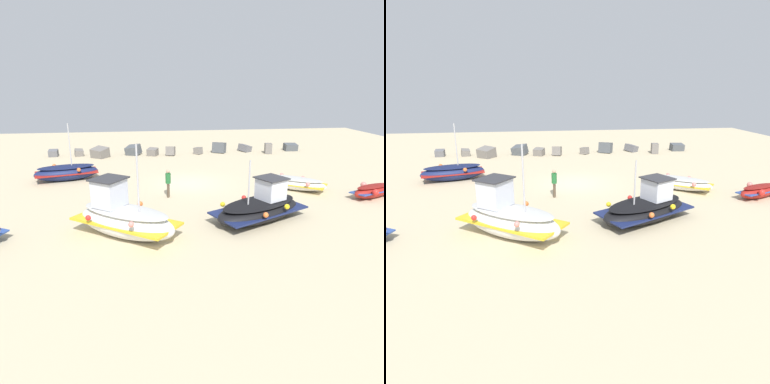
# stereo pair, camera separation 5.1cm
# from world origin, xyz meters

# --- Properties ---
(ground_plane) EXTENTS (56.23, 56.23, 0.00)m
(ground_plane) POSITION_xyz_m (0.00, 0.00, 0.00)
(ground_plane) COLOR beige
(fishing_boat_0) EXTENTS (3.24, 2.08, 0.85)m
(fishing_boat_0) POSITION_xyz_m (10.58, -4.58, 0.43)
(fishing_boat_0) COLOR maroon
(fishing_boat_0) RESTS_ON ground_plane
(fishing_boat_1) EXTENTS (5.29, 4.62, 4.28)m
(fishing_boat_1) POSITION_xyz_m (-4.07, -8.14, 0.85)
(fishing_boat_1) COLOR white
(fishing_boat_1) RESTS_ON ground_plane
(fishing_boat_2) EXTENTS (4.27, 3.83, 0.85)m
(fishing_boat_2) POSITION_xyz_m (6.57, -2.22, 0.42)
(fishing_boat_2) COLOR white
(fishing_boat_2) RESTS_ON ground_plane
(fishing_boat_3) EXTENTS (5.54, 4.18, 3.22)m
(fishing_boat_3) POSITION_xyz_m (2.65, -7.14, 0.65)
(fishing_boat_3) COLOR black
(fishing_boat_3) RESTS_ON ground_plane
(fishing_boat_5) EXTENTS (4.66, 2.74, 4.03)m
(fishing_boat_5) POSITION_xyz_m (-8.62, 2.08, 0.58)
(fishing_boat_5) COLOR navy
(fishing_boat_5) RESTS_ON ground_plane
(person_walking) EXTENTS (0.32, 0.32, 1.72)m
(person_walking) POSITION_xyz_m (-1.71, -2.81, 0.99)
(person_walking) COLOR brown
(person_walking) RESTS_ON ground_plane
(breakwater_rocks) EXTENTS (24.57, 2.93, 1.25)m
(breakwater_rocks) POSITION_xyz_m (-0.29, 10.49, 0.41)
(breakwater_rocks) COLOR slate
(breakwater_rocks) RESTS_ON ground_plane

